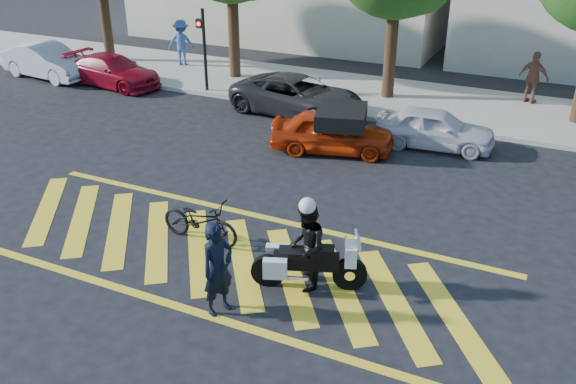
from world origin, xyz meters
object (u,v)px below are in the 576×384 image
at_px(officer_bike, 218,269).
at_px(bicycle, 200,221).
at_px(parked_far_left, 48,61).
at_px(parked_mid_left, 298,96).
at_px(police_motorcycle, 307,263).
at_px(parked_left, 113,71).
at_px(red_convertible, 332,132).
at_px(officer_moto, 307,247).
at_px(parked_mid_right, 435,128).

height_order(officer_bike, bicycle, officer_bike).
distance_m(parked_far_left, parked_mid_left, 11.31).
height_order(bicycle, police_motorcycle, bicycle).
bearing_deg(bicycle, parked_left, 49.55).
bearing_deg(red_convertible, parked_mid_left, 26.20).
height_order(red_convertible, parked_left, red_convertible).
distance_m(bicycle, red_convertible, 6.14).
bearing_deg(police_motorcycle, parked_far_left, 128.88).
xyz_separation_m(officer_moto, parked_mid_right, (0.57, 8.34, -0.29)).
xyz_separation_m(officer_bike, bicycle, (-1.69, 2.01, -0.42)).
height_order(bicycle, red_convertible, red_convertible).
height_order(red_convertible, parked_far_left, parked_far_left).
relative_size(bicycle, red_convertible, 0.53).
bearing_deg(red_convertible, parked_far_left, 64.77).
bearing_deg(bicycle, red_convertible, -5.02).
xyz_separation_m(parked_mid_left, parked_mid_right, (4.99, -1.03, -0.06)).
height_order(parked_left, parked_mid_right, parked_mid_right).
relative_size(bicycle, parked_mid_right, 0.54).
height_order(parked_mid_left, parked_mid_right, parked_mid_left).
distance_m(officer_bike, parked_left, 15.71).
bearing_deg(bicycle, parked_mid_left, 12.12).
height_order(officer_bike, police_motorcycle, officer_bike).
height_order(officer_bike, parked_far_left, officer_bike).
relative_size(officer_bike, officer_moto, 1.02).
height_order(officer_bike, red_convertible, officer_bike).
bearing_deg(police_motorcycle, parked_left, 122.24).
relative_size(officer_moto, parked_left, 0.43).
xyz_separation_m(bicycle, parked_left, (-9.69, 8.81, 0.10)).
xyz_separation_m(parked_far_left, parked_left, (3.20, 0.23, -0.09)).
bearing_deg(officer_bike, red_convertible, 26.11).
height_order(bicycle, parked_mid_right, parked_mid_right).
xyz_separation_m(police_motorcycle, red_convertible, (-2.11, 6.72, 0.08)).
bearing_deg(bicycle, parked_mid_right, -21.91).
relative_size(bicycle, police_motorcycle, 0.88).
bearing_deg(bicycle, officer_bike, -138.06).
bearing_deg(parked_mid_left, parked_mid_right, -94.21).
distance_m(police_motorcycle, parked_left, 15.69).
bearing_deg(red_convertible, parked_mid_right, -73.47).
distance_m(officer_bike, parked_far_left, 18.03).
xyz_separation_m(bicycle, police_motorcycle, (2.85, -0.62, 0.04)).
bearing_deg(parked_mid_left, bicycle, -162.22).
bearing_deg(parked_mid_left, police_motorcycle, -147.21).
distance_m(officer_moto, parked_mid_right, 8.36).
bearing_deg(parked_left, red_convertible, -98.07).
distance_m(bicycle, parked_left, 13.10).
xyz_separation_m(bicycle, parked_far_left, (-12.90, 8.58, 0.20)).
xyz_separation_m(police_motorcycle, parked_left, (-12.54, 9.43, 0.06)).
relative_size(bicycle, parked_far_left, 0.45).
xyz_separation_m(red_convertible, parked_left, (-10.42, 2.71, -0.01)).
xyz_separation_m(police_motorcycle, parked_mid_right, (0.55, 8.35, 0.06)).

